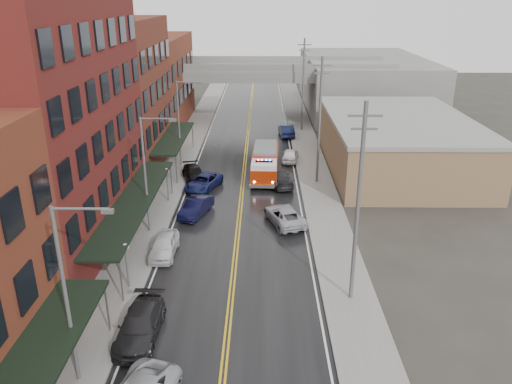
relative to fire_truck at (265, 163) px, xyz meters
name	(u,v)px	position (x,y,z in m)	size (l,w,h in m)	color
road	(241,202)	(-2.15, -6.49, -1.56)	(11.00, 160.00, 0.02)	black
sidewalk_left	(159,201)	(-9.45, -6.49, -1.49)	(3.00, 160.00, 0.15)	slate
sidewalk_right	(324,202)	(5.15, -6.49, -1.49)	(3.00, 160.00, 0.15)	slate
curb_left	(177,201)	(-7.80, -6.49, -1.49)	(0.30, 160.00, 0.15)	gray
curb_right	(305,202)	(3.50, -6.49, -1.49)	(0.30, 160.00, 0.15)	gray
brick_building_b	(43,120)	(-15.45, -13.49, 7.43)	(9.00, 20.00, 18.00)	#5A1917
brick_building_c	(115,95)	(-15.45, 4.01, 5.93)	(9.00, 15.00, 15.00)	#5F271C
brick_building_far	(151,82)	(-15.45, 21.51, 4.43)	(9.00, 20.00, 12.00)	maroon
tan_building	(397,144)	(13.85, 3.51, 0.93)	(14.00, 22.00, 5.00)	#846447
right_far_block	(363,83)	(15.85, 33.51, 2.43)	(18.00, 30.00, 8.00)	slate
awning_1	(135,201)	(-9.64, -13.49, 1.42)	(2.60, 18.00, 3.09)	black
awning_2	(174,138)	(-9.63, 4.01, 1.42)	(2.60, 13.00, 3.09)	black
globe_lamp_1	(126,256)	(-8.55, -20.49, 0.75)	(0.44, 0.44, 3.12)	#59595B
globe_lamp_2	(167,177)	(-8.55, -6.49, 0.75)	(0.44, 0.44, 3.12)	#59595B
street_lamp_0	(70,287)	(-8.69, -28.49, 3.62)	(2.64, 0.22, 9.00)	#59595B
street_lamp_1	(148,168)	(-8.69, -12.49, 3.62)	(2.64, 0.22, 9.00)	#59595B
street_lamp_2	(181,118)	(-8.69, 3.51, 3.62)	(2.64, 0.22, 9.00)	#59595B
utility_pole_0	(358,202)	(5.05, -21.49, 4.74)	(1.80, 0.24, 12.00)	#59595B
utility_pole_1	(320,119)	(5.05, -1.49, 4.74)	(1.80, 0.24, 12.00)	#59595B
utility_pole_2	(303,84)	(5.05, 18.51, 4.74)	(1.80, 0.24, 12.00)	#59595B
overpass	(249,78)	(-2.15, 25.51, 4.42)	(40.00, 10.00, 7.50)	slate
fire_truck	(265,163)	(0.00, 0.00, 0.00)	(3.43, 8.02, 2.89)	#9D2407
parked_car_left_3	(140,325)	(-6.75, -25.19, -0.83)	(2.05, 5.05, 1.47)	black
parked_car_left_4	(164,245)	(-7.15, -16.09, -0.85)	(1.70, 4.23, 1.44)	silver
parked_car_left_5	(196,207)	(-5.76, -9.29, -0.86)	(1.50, 4.31, 1.42)	black
parked_car_left_6	(204,182)	(-5.78, -3.29, -0.89)	(2.24, 4.85, 1.35)	#151B51
parked_car_left_7	(194,174)	(-7.00, -0.91, -0.89)	(1.89, 4.65, 1.35)	black
parked_car_right_0	(285,215)	(1.52, -10.82, -0.88)	(2.29, 4.96, 1.38)	#A8AAB1
parked_car_right_1	(280,179)	(1.45, -2.29, -0.88)	(1.93, 4.74, 1.37)	black
parked_car_right_2	(290,155)	(2.81, 5.31, -0.86)	(1.66, 4.12, 1.41)	white
parked_car_right_3	(286,131)	(2.85, 15.65, -0.79)	(1.64, 4.70, 1.55)	black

